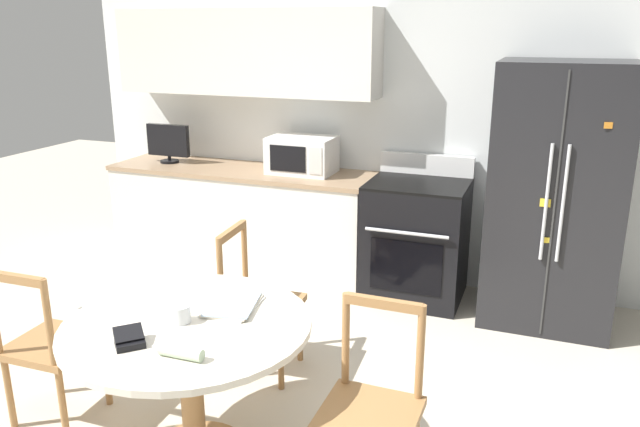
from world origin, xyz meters
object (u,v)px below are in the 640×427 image
at_px(countertop_tv, 168,142).
at_px(dining_chair_right, 371,412).
at_px(refrigerator, 555,196).
at_px(microwave, 302,155).
at_px(dining_chair_far, 259,304).
at_px(candle_glass, 181,315).
at_px(oven_range, 416,239).
at_px(dining_chair_left, 50,346).
at_px(wallet, 129,339).

height_order(countertop_tv, dining_chair_right, countertop_tv).
xyz_separation_m(refrigerator, dining_chair_right, (-0.67, -2.19, -0.48)).
bearing_deg(dining_chair_right, countertop_tv, -41.86).
xyz_separation_m(microwave, dining_chair_far, (0.33, -1.49, -0.61)).
height_order(microwave, dining_chair_far, microwave).
bearing_deg(microwave, dining_chair_right, -61.21).
height_order(countertop_tv, candle_glass, countertop_tv).
bearing_deg(dining_chair_right, oven_range, -82.32).
relative_size(oven_range, dining_chair_far, 1.20).
bearing_deg(microwave, dining_chair_left, -101.45).
height_order(refrigerator, oven_range, refrigerator).
distance_m(dining_chair_left, candle_glass, 0.91).
bearing_deg(countertop_tv, dining_chair_far, -42.87).
bearing_deg(wallet, oven_range, 74.92).
xyz_separation_m(oven_range, wallet, (-0.69, -2.56, 0.30)).
bearing_deg(dining_chair_left, dining_chair_right, -0.24).
height_order(refrigerator, countertop_tv, refrigerator).
height_order(dining_chair_right, wallet, dining_chair_right).
bearing_deg(candle_glass, dining_chair_right, 4.28).
height_order(microwave, dining_chair_right, microwave).
xyz_separation_m(dining_chair_far, dining_chair_right, (0.94, -0.81, 0.00)).
distance_m(oven_range, dining_chair_left, 2.69).
bearing_deg(refrigerator, candle_glass, -124.72).
relative_size(microwave, dining_chair_right, 0.58).
bearing_deg(candle_glass, dining_chair_far, 92.83).
height_order(oven_range, candle_glass, oven_range).
bearing_deg(refrigerator, wallet, -123.22).
bearing_deg(candle_glass, microwave, 98.85).
bearing_deg(dining_chair_left, candle_glass, -3.44).
distance_m(dining_chair_far, dining_chair_right, 1.24).
height_order(oven_range, dining_chair_far, oven_range).
relative_size(countertop_tv, dining_chair_right, 0.44).
relative_size(candle_glass, wallet, 0.54).
distance_m(dining_chair_left, dining_chair_right, 1.74).
bearing_deg(microwave, candle_glass, -81.15).
xyz_separation_m(oven_range, dining_chair_right, (0.29, -2.23, -0.03)).
distance_m(refrigerator, dining_chair_left, 3.32).
bearing_deg(dining_chair_far, countertop_tv, -136.54).
bearing_deg(dining_chair_left, wallet, -22.55).
xyz_separation_m(oven_range, candle_glass, (-0.60, -2.30, 0.31)).
xyz_separation_m(oven_range, dining_chair_left, (-1.45, -2.27, -0.03)).
height_order(refrigerator, dining_chair_far, refrigerator).
relative_size(refrigerator, microwave, 3.51).
xyz_separation_m(dining_chair_left, dining_chair_right, (1.74, 0.04, 0.00)).
distance_m(countertop_tv, dining_chair_right, 3.43).
bearing_deg(oven_range, countertop_tv, 179.33).
bearing_deg(wallet, dining_chair_left, 158.97).
relative_size(dining_chair_far, dining_chair_right, 1.00).
relative_size(dining_chair_left, dining_chair_far, 1.00).
xyz_separation_m(countertop_tv, dining_chair_far, (1.56, -1.45, -0.64)).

